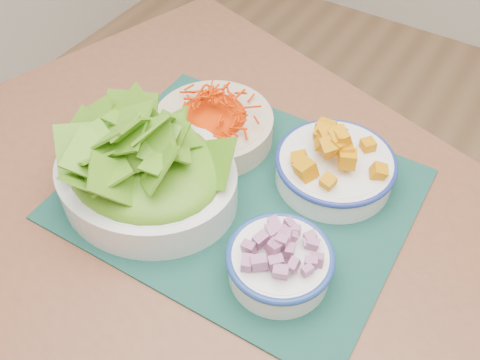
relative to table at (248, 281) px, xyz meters
The scene contains 6 objects.
table is the anchor object (origin of this frame).
placemat 0.14m from the table, 129.52° to the left, with size 0.51×0.42×0.00m, color #0C2D27.
carrot_bowl 0.27m from the table, 136.53° to the left, with size 0.25×0.25×0.08m.
squash_bowl 0.24m from the table, 75.37° to the left, with size 0.19×0.19×0.09m.
lettuce_bowl 0.25m from the table, behind, with size 0.32×0.28×0.14m.
onion_bowl 0.15m from the table, 19.08° to the right, with size 0.15×0.15×0.08m.
Camera 1 is at (0.01, -0.35, 1.40)m, focal length 40.00 mm.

